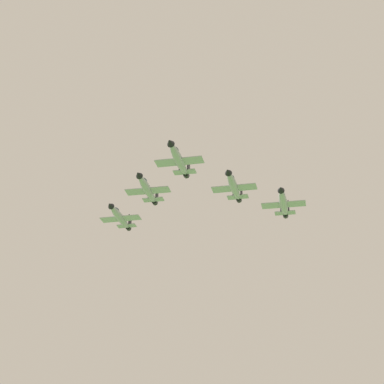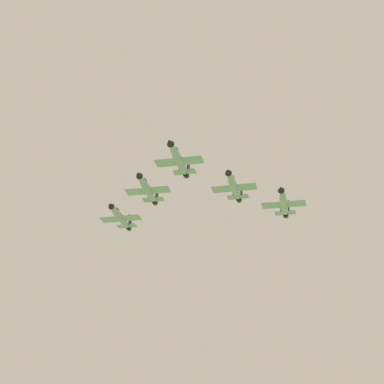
{
  "view_description": "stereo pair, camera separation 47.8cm",
  "coord_description": "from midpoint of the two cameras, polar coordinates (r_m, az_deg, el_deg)",
  "views": [
    {
      "loc": [
        129.07,
        -24.82,
        77.43
      ],
      "look_at": [
        -32.32,
        24.02,
        153.97
      ],
      "focal_mm": 68.35,
      "sensor_mm": 36.0,
      "label": 1
    },
    {
      "loc": [
        129.21,
        -24.36,
        77.43
      ],
      "look_at": [
        -32.32,
        24.02,
        153.97
      ],
      "focal_mm": 68.35,
      "sensor_mm": 36.0,
      "label": 2
    }
  ],
  "objects": [
    {
      "name": "jet_lead",
      "position": [
        172.01,
        -1.13,
        2.57
      ],
      "size": [
        17.45,
        11.8,
        4.0
      ],
      "rotation": [
        0.0,
        0.0,
        5.78
      ],
      "color": "#9EA3A8"
    },
    {
      "name": "jet_left_wingman",
      "position": [
        180.84,
        3.2,
        0.47
      ],
      "size": [
        16.98,
        11.56,
        3.9
      ],
      "rotation": [
        0.0,
        0.0,
        5.78
      ],
      "color": "#9EA3A8"
    },
    {
      "name": "jet_right_wingman",
      "position": [
        185.52,
        -3.59,
        0.25
      ],
      "size": [
        17.43,
        11.73,
        3.97
      ],
      "rotation": [
        0.0,
        0.0,
        5.8
      ],
      "color": "#9EA3A8"
    },
    {
      "name": "jet_left_outer",
      "position": [
        191.67,
        7.07,
        -0.83
      ],
      "size": [
        17.67,
        11.89,
        4.02
      ],
      "rotation": [
        0.0,
        0.0,
        5.8
      ],
      "color": "#9EA3A8"
    },
    {
      "name": "jet_right_outer",
      "position": [
        199.3,
        -5.72,
        -1.95
      ],
      "size": [
        16.72,
        11.38,
        3.84
      ],
      "rotation": [
        0.0,
        0.0,
        5.78
      ],
      "color": "#9EA3A8"
    }
  ]
}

